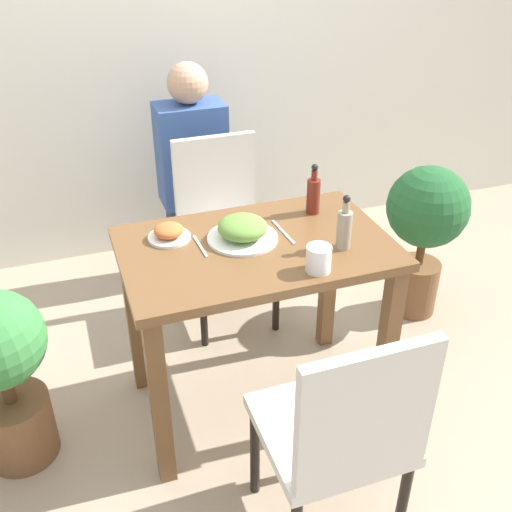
% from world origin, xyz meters
% --- Properties ---
extents(ground_plane, '(16.00, 16.00, 0.00)m').
position_xyz_m(ground_plane, '(0.00, 0.00, 0.00)').
color(ground_plane, tan).
extents(wall_back, '(8.00, 0.05, 2.60)m').
position_xyz_m(wall_back, '(0.00, 1.49, 1.30)').
color(wall_back, silver).
rests_on(wall_back, ground_plane).
extents(dining_table, '(0.97, 0.62, 0.76)m').
position_xyz_m(dining_table, '(0.00, 0.00, 0.62)').
color(dining_table, brown).
rests_on(dining_table, ground_plane).
extents(chair_near, '(0.42, 0.42, 0.89)m').
position_xyz_m(chair_near, '(0.03, -0.68, 0.50)').
color(chair_near, silver).
rests_on(chair_near, ground_plane).
extents(chair_far, '(0.42, 0.42, 0.89)m').
position_xyz_m(chair_far, '(0.07, 0.69, 0.50)').
color(chair_far, silver).
rests_on(chair_far, ground_plane).
extents(food_plate, '(0.26, 0.26, 0.09)m').
position_xyz_m(food_plate, '(-0.03, 0.05, 0.80)').
color(food_plate, white).
rests_on(food_plate, dining_table).
extents(side_plate, '(0.16, 0.16, 0.06)m').
position_xyz_m(side_plate, '(-0.29, 0.14, 0.79)').
color(side_plate, white).
rests_on(side_plate, dining_table).
extents(drink_cup, '(0.08, 0.08, 0.09)m').
position_xyz_m(drink_cup, '(0.14, -0.24, 0.81)').
color(drink_cup, white).
rests_on(drink_cup, dining_table).
extents(sauce_bottle, '(0.05, 0.05, 0.20)m').
position_xyz_m(sauce_bottle, '(0.28, -0.13, 0.84)').
color(sauce_bottle, gray).
rests_on(sauce_bottle, dining_table).
extents(condiment_bottle, '(0.05, 0.05, 0.20)m').
position_xyz_m(condiment_bottle, '(0.29, 0.16, 0.84)').
color(condiment_bottle, maroon).
rests_on(condiment_bottle, dining_table).
extents(fork_utensil, '(0.01, 0.16, 0.00)m').
position_xyz_m(fork_utensil, '(-0.19, 0.05, 0.77)').
color(fork_utensil, silver).
rests_on(fork_utensil, dining_table).
extents(spoon_utensil, '(0.02, 0.19, 0.00)m').
position_xyz_m(spoon_utensil, '(0.12, 0.05, 0.77)').
color(spoon_utensil, silver).
rests_on(spoon_utensil, dining_table).
extents(potted_plant_left, '(0.35, 0.35, 0.72)m').
position_xyz_m(potted_plant_left, '(-0.93, 0.03, 0.42)').
color(potted_plant_left, brown).
rests_on(potted_plant_left, ground_plane).
extents(potted_plant_right, '(0.39, 0.39, 0.78)m').
position_xyz_m(potted_plant_right, '(0.98, 0.35, 0.50)').
color(potted_plant_right, brown).
rests_on(potted_plant_right, ground_plane).
extents(person_figure, '(0.34, 0.22, 1.17)m').
position_xyz_m(person_figure, '(0.03, 1.06, 0.58)').
color(person_figure, '#2D3347').
rests_on(person_figure, ground_plane).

